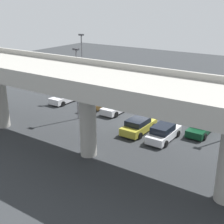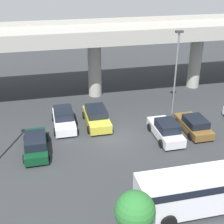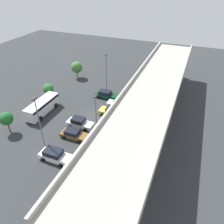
% 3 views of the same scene
% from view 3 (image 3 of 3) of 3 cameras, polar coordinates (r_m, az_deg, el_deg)
% --- Properties ---
extents(ground_plane, '(104.00, 104.00, 0.00)m').
position_cam_3_polar(ground_plane, '(40.78, -4.22, -0.82)').
color(ground_plane, '#2D3033').
extents(highway_overpass, '(50.01, 7.68, 7.94)m').
position_cam_3_polar(highway_overpass, '(34.76, 10.33, 4.44)').
color(highway_overpass, '#9E9B93').
rests_on(highway_overpass, ground_plane).
extents(parked_car_0, '(2.02, 4.79, 1.56)m').
position_cam_3_polar(parked_car_0, '(45.89, -1.52, 4.55)').
color(parked_car_0, '#0C381E').
rests_on(parked_car_0, ground_plane).
extents(parked_car_1, '(2.10, 4.72, 1.62)m').
position_cam_3_polar(parked_car_1, '(42.57, 1.96, 2.08)').
color(parked_car_1, silver).
rests_on(parked_car_1, ground_plane).
extents(parked_car_2, '(2.23, 4.76, 1.55)m').
position_cam_3_polar(parked_car_2, '(40.26, 0.11, 0.06)').
color(parked_car_2, gold).
rests_on(parked_car_2, ground_plane).
extents(parked_car_3, '(2.07, 4.65, 1.69)m').
position_cam_3_polar(parked_car_3, '(37.76, -8.44, -2.86)').
color(parked_car_3, silver).
rests_on(parked_car_3, ground_plane).
extents(parked_car_4, '(2.10, 4.53, 1.44)m').
position_cam_3_polar(parked_car_4, '(35.65, -9.93, -5.72)').
color(parked_car_4, brown).
rests_on(parked_car_4, ground_plane).
extents(parked_car_5, '(2.12, 4.70, 1.69)m').
position_cam_3_polar(parked_car_5, '(32.44, -14.70, -10.90)').
color(parked_car_5, silver).
rests_on(parked_car_5, ground_plane).
extents(shuttle_bus, '(7.81, 2.58, 2.52)m').
position_cam_3_polar(shuttle_bus, '(42.54, -17.76, 1.51)').
color(shuttle_bus, silver).
rests_on(shuttle_bus, ground_plane).
extents(lamp_post_near_aisle, '(0.70, 0.35, 9.04)m').
position_cam_3_polar(lamp_post_near_aisle, '(31.62, -18.42, -2.50)').
color(lamp_post_near_aisle, slate).
rests_on(lamp_post_near_aisle, ground_plane).
extents(lamp_post_mid_lot, '(0.70, 0.35, 8.20)m').
position_cam_3_polar(lamp_post_mid_lot, '(47.36, -1.50, 10.95)').
color(lamp_post_mid_lot, slate).
rests_on(lamp_post_mid_lot, ground_plane).
extents(lamp_post_by_overpass, '(0.70, 0.35, 8.29)m').
position_cam_3_polar(lamp_post_by_overpass, '(31.83, -4.17, -1.23)').
color(lamp_post_by_overpass, slate).
rests_on(lamp_post_by_overpass, ground_plane).
extents(tree_front_left, '(2.74, 2.74, 4.10)m').
position_cam_3_polar(tree_front_left, '(54.94, -9.23, 11.46)').
color(tree_front_left, brown).
rests_on(tree_front_left, ground_plane).
extents(tree_front_centre, '(2.13, 2.13, 3.51)m').
position_cam_3_polar(tree_front_centre, '(46.31, -16.32, 5.79)').
color(tree_front_centre, brown).
rests_on(tree_front_centre, ground_plane).
extents(tree_front_right, '(2.20, 2.20, 3.80)m').
position_cam_3_polar(tree_front_right, '(38.99, -25.91, -1.57)').
color(tree_front_right, brown).
rests_on(tree_front_right, ground_plane).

